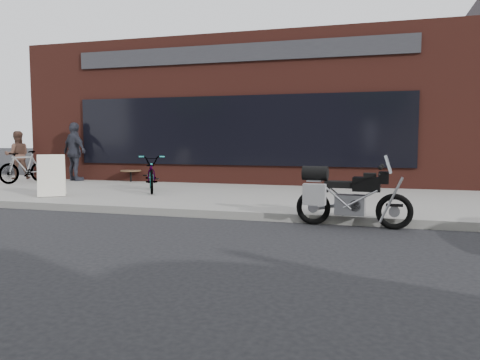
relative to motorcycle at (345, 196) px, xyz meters
name	(u,v)px	position (x,y,z in m)	size (l,w,h in m)	color
ground	(158,291)	(-1.50, -3.89, -0.52)	(120.00, 120.00, 0.00)	black
near_sidewalk	(289,197)	(-1.50, 3.11, -0.44)	(44.00, 6.00, 0.15)	gray
storefront	(272,119)	(-3.50, 10.10, 1.73)	(14.00, 10.07, 4.50)	#55231B
motorcycle	(345,196)	(0.00, 0.00, 0.00)	(1.91, 0.61, 1.20)	black
bicycle_front	(152,173)	(-4.87, 2.61, 0.09)	(0.60, 1.73, 0.91)	gray
bicycle_rear	(25,167)	(-9.58, 3.65, 0.11)	(0.45, 1.59, 0.95)	gray
sandwich_sign	(52,175)	(-6.70, 1.20, 0.11)	(0.80, 0.79, 0.95)	white
cafe_table	(131,171)	(-6.76, 4.91, -0.04)	(0.62, 0.62, 0.36)	black
cafe_patron_left	(17,155)	(-10.77, 4.71, 0.41)	(0.76, 0.59, 1.57)	brown
cafe_patron_right	(75,152)	(-8.59, 4.71, 0.55)	(1.07, 0.45, 1.83)	#2F313C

